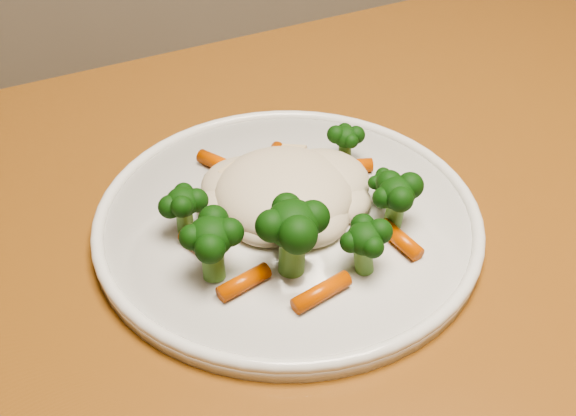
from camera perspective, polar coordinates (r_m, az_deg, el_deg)
The scene contains 3 objects.
dining_table at distance 0.62m, azimuth 2.73°, elevation -11.95°, with size 1.30×1.03×0.75m.
plate at distance 0.57m, azimuth -0.00°, elevation -1.09°, with size 0.30×0.30×0.01m, color silver.
meal at distance 0.54m, azimuth 0.09°, elevation 0.67°, with size 0.20×0.20×0.05m.
Camera 1 is at (0.12, -0.26, 1.13)m, focal length 45.00 mm.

